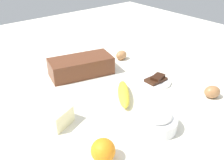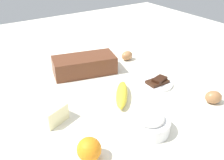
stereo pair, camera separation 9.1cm
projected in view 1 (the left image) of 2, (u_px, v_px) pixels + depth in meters
ground_plane at (112, 90)px, 1.07m from camera, size 2.40×2.40×0.02m
loaf_pan at (81, 66)px, 1.16m from camera, size 0.30×0.19×0.08m
flour_bowl at (157, 121)px, 0.83m from camera, size 0.13×0.13×0.07m
banana at (124, 94)px, 0.99m from camera, size 0.15×0.18×0.04m
orange_fruit at (103, 150)px, 0.71m from camera, size 0.07×0.07×0.07m
butter_block at (58, 117)px, 0.84m from camera, size 0.11×0.09×0.06m
egg_near_butter at (121, 55)px, 1.31m from camera, size 0.07×0.05×0.05m
egg_beside_bowl at (212, 92)px, 1.00m from camera, size 0.08×0.07×0.05m
chocolate_plate at (156, 81)px, 1.10m from camera, size 0.13×0.13×0.03m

